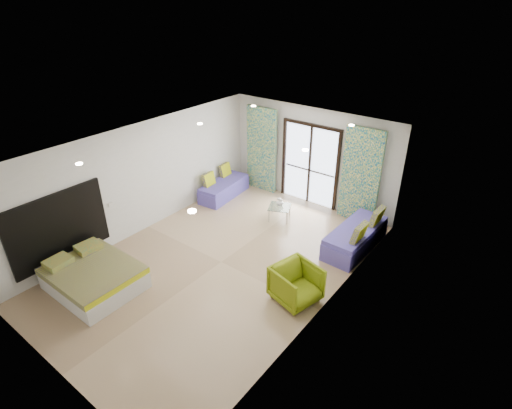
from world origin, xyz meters
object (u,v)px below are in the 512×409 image
Objects in this scene: daybed_right at (356,237)px; coffee_table at (280,208)px; bed at (94,277)px; daybed_left at (224,188)px; armchair at (296,283)px.

daybed_right is 2.18m from coffee_table.
daybed_left is at bearing 97.80° from bed.
bed is 4.07m from armchair.
bed is at bearing -87.80° from daybed_left.
armchair is (3.44, 2.17, 0.16)m from bed.
daybed_left is 2.05m from coffee_table.
daybed_right is at bearing -7.58° from daybed_left.
bed is 4.72m from daybed_left.
daybed_left is 4.80m from armchair.
bed is 4.79m from coffee_table.
daybed_left is at bearing 72.82° from armchair.
armchair is at bearing -37.17° from daybed_left.
daybed_right is at bearing 10.83° from armchair.
armchair reaches higher than daybed_left.
bed is 5.78m from daybed_right.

